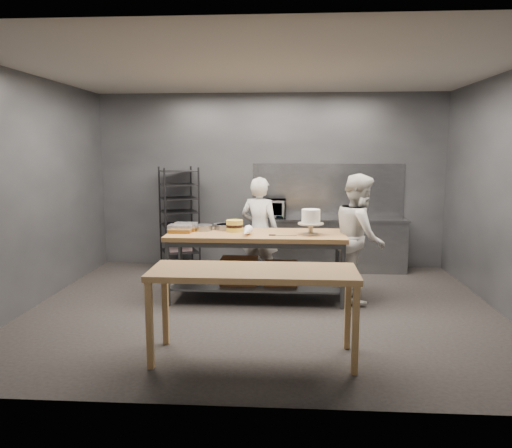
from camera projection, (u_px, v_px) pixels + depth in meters
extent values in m
plane|color=black|center=(263.00, 308.00, 6.47)|extent=(6.00, 6.00, 0.00)
cube|color=#4C4F54|center=(270.00, 181.00, 8.71)|extent=(6.00, 0.04, 3.00)
cube|color=#9D723E|center=(256.00, 235.00, 6.78)|extent=(2.40, 0.90, 0.06)
cube|color=#47494C|center=(256.00, 284.00, 6.88)|extent=(2.25, 0.75, 0.03)
cylinder|color=#47494C|center=(168.00, 274.00, 6.53)|extent=(0.06, 0.06, 0.86)
cylinder|color=#47494C|center=(180.00, 261.00, 7.30)|extent=(0.06, 0.06, 0.86)
cylinder|color=#47494C|center=(343.00, 277.00, 6.39)|extent=(0.06, 0.06, 0.86)
cylinder|color=#47494C|center=(337.00, 263.00, 7.15)|extent=(0.06, 0.06, 0.86)
cube|color=brown|center=(239.00, 271.00, 6.87)|extent=(0.50, 0.40, 0.35)
cube|color=brown|center=(281.00, 273.00, 6.84)|extent=(0.45, 0.38, 0.30)
cube|color=olive|center=(253.00, 272.00, 4.81)|extent=(2.00, 0.70, 0.06)
cube|color=olive|center=(150.00, 326.00, 4.64)|extent=(0.06, 0.06, 0.84)
cube|color=olive|center=(165.00, 306.00, 5.24)|extent=(0.06, 0.06, 0.84)
cube|color=olive|center=(355.00, 330.00, 4.52)|extent=(0.06, 0.06, 0.84)
cube|color=olive|center=(348.00, 309.00, 5.11)|extent=(0.06, 0.06, 0.84)
cube|color=slate|center=(329.00, 219.00, 8.42)|extent=(2.60, 0.60, 0.04)
cube|color=slate|center=(328.00, 245.00, 8.49)|extent=(2.56, 0.56, 0.86)
cube|color=slate|center=(328.00, 190.00, 8.65)|extent=(2.60, 0.02, 0.90)
cube|color=black|center=(179.00, 218.00, 8.51)|extent=(0.81, 0.83, 1.75)
cube|color=silver|center=(180.00, 238.00, 8.56)|extent=(0.44, 0.37, 0.45)
imported|color=silver|center=(260.00, 231.00, 7.56)|extent=(0.69, 0.57, 1.64)
imported|color=silver|center=(359.00, 237.00, 6.77)|extent=(0.69, 0.87, 1.73)
imported|color=black|center=(270.00, 208.00, 8.46)|extent=(0.54, 0.37, 0.30)
cylinder|color=#B9AD94|center=(311.00, 234.00, 6.63)|extent=(0.20, 0.20, 0.02)
cylinder|color=#B9AD94|center=(311.00, 229.00, 6.62)|extent=(0.06, 0.06, 0.12)
cylinder|color=#B9AD94|center=(311.00, 224.00, 6.61)|extent=(0.34, 0.34, 0.02)
cylinder|color=white|center=(311.00, 216.00, 6.59)|extent=(0.24, 0.24, 0.18)
cylinder|color=#EED24B|center=(235.00, 229.00, 6.88)|extent=(0.23, 0.23, 0.06)
cylinder|color=black|center=(235.00, 226.00, 6.87)|extent=(0.23, 0.23, 0.04)
cylinder|color=#EED24B|center=(235.00, 222.00, 6.87)|extent=(0.23, 0.23, 0.06)
cylinder|color=gray|center=(203.00, 228.00, 6.98)|extent=(0.28, 0.28, 0.07)
cylinder|color=gray|center=(223.00, 226.00, 7.09)|extent=(0.25, 0.25, 0.07)
cylinder|color=gray|center=(183.00, 228.00, 6.96)|extent=(0.25, 0.25, 0.07)
cylinder|color=gray|center=(227.00, 227.00, 7.04)|extent=(0.30, 0.30, 0.07)
cone|color=white|center=(246.00, 232.00, 6.50)|extent=(0.15, 0.39, 0.12)
cube|color=slate|center=(286.00, 236.00, 6.55)|extent=(0.28, 0.02, 0.00)
cube|color=black|center=(272.00, 235.00, 6.56)|extent=(0.09, 0.02, 0.02)
cube|color=#8C5A1C|center=(180.00, 231.00, 6.78)|extent=(0.30, 0.20, 0.05)
cube|color=silver|center=(180.00, 227.00, 6.77)|extent=(0.31, 0.21, 0.06)
cube|color=#8C5A1C|center=(186.00, 229.00, 6.95)|extent=(0.30, 0.20, 0.05)
cube|color=silver|center=(185.00, 225.00, 6.95)|extent=(0.31, 0.21, 0.06)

